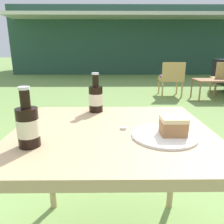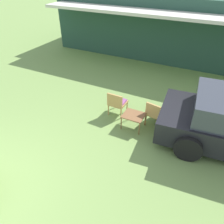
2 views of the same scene
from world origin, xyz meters
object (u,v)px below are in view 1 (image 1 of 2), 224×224
at_px(patio_table, 112,143).
at_px(cola_bottle_far, 28,125).
at_px(garden_side_table, 209,82).
at_px(wicker_chair_cushioned, 171,77).
at_px(cola_bottle_near, 96,98).
at_px(cake_on_plate, 168,131).

bearing_deg(patio_table, cola_bottle_far, -150.71).
bearing_deg(garden_side_table, wicker_chair_cushioned, 151.32).
bearing_deg(cola_bottle_near, cake_on_plate, -50.45).
bearing_deg(cola_bottle_near, patio_table, -72.98).
height_order(garden_side_table, patio_table, patio_table).
distance_m(garden_side_table, patio_table, 4.19).
bearing_deg(garden_side_table, cake_on_plate, -116.40).
bearing_deg(cola_bottle_far, cola_bottle_near, 65.10).
xyz_separation_m(wicker_chair_cushioned, garden_side_table, (0.69, -0.38, -0.05)).
bearing_deg(patio_table, wicker_chair_cushioned, 71.05).
bearing_deg(cola_bottle_far, wicker_chair_cushioned, 68.14).
distance_m(wicker_chair_cushioned, cola_bottle_near, 4.02).
xyz_separation_m(patio_table, cola_bottle_near, (-0.09, 0.29, 0.14)).
bearing_deg(cake_on_plate, patio_table, 158.38).
distance_m(wicker_chair_cushioned, cola_bottle_far, 4.52).
height_order(wicker_chair_cushioned, cake_on_plate, cake_on_plate).
xyz_separation_m(wicker_chair_cushioned, cola_bottle_far, (-1.68, -4.18, 0.33)).
relative_size(wicker_chair_cushioned, patio_table, 0.89).
relative_size(wicker_chair_cushioned, garden_side_table, 1.30).
height_order(patio_table, cola_bottle_far, cola_bottle_far).
relative_size(cola_bottle_near, cola_bottle_far, 1.00).
xyz_separation_m(wicker_chair_cushioned, cola_bottle_near, (-1.47, -3.73, 0.33)).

